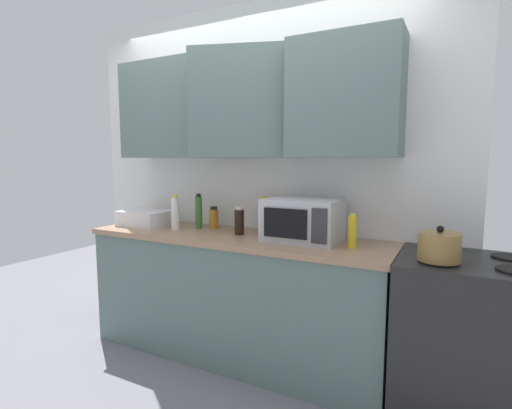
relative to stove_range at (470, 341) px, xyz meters
name	(u,v)px	position (x,y,z in m)	size (l,w,h in m)	color
ground_plane	(175,407)	(-1.50, -0.68, -0.45)	(8.00, 8.00, 0.00)	slate
wall_back_with_cabinets	(250,141)	(-1.50, 0.25, 1.12)	(3.09, 0.54, 2.60)	white
counter_run	(236,295)	(-1.50, 0.02, 0.00)	(2.22, 0.63, 0.90)	slate
stove_range	(470,341)	(0.00, 0.00, 0.00)	(0.76, 0.64, 0.91)	black
kettle	(439,247)	(-0.17, -0.14, 0.54)	(0.21, 0.21, 0.18)	olive
microwave	(303,220)	(-0.99, 0.05, 0.59)	(0.48, 0.37, 0.28)	#B7B7BC
dish_rack	(145,218)	(-2.35, 0.02, 0.51)	(0.38, 0.30, 0.12)	silver
bottle_soy_dark	(239,221)	(-1.47, 0.04, 0.54)	(0.07, 0.07, 0.20)	black
bottle_amber_vinegar	(214,218)	(-1.77, 0.16, 0.53)	(0.07, 0.07, 0.17)	#AD701E
bottle_white_jar	(175,213)	(-2.01, -0.02, 0.57)	(0.06, 0.06, 0.27)	white
bottle_red_sauce	(264,215)	(-1.36, 0.21, 0.57)	(0.07, 0.07, 0.26)	red
bottle_green_oil	(199,212)	(-1.88, 0.11, 0.58)	(0.05, 0.05, 0.27)	#386B2D
bottle_yellow_mustard	(352,232)	(-0.65, 0.00, 0.55)	(0.06, 0.06, 0.21)	gold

